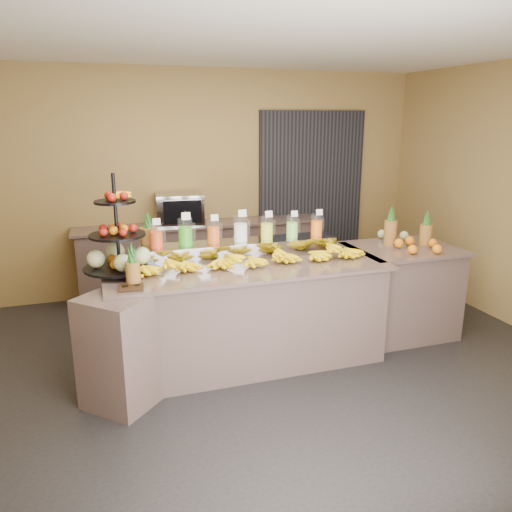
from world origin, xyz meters
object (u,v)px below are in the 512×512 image
right_fruit_pile (412,240)px  oven_warmer (180,209)px  condiment_caddy (131,288)px  banana_heap (252,256)px  pitcher_tray (241,249)px  fruit_stand (123,248)px

right_fruit_pile → oven_warmer: size_ratio=0.87×
condiment_caddy → right_fruit_pile: bearing=8.6°
banana_heap → condiment_caddy: banana_heap is taller
oven_warmer → banana_heap: bearing=-76.0°
right_fruit_pile → oven_warmer: 2.77m
pitcher_tray → banana_heap: bearing=-87.1°
banana_heap → right_fruit_pile: size_ratio=4.36×
pitcher_tray → fruit_stand: bearing=-170.8°
pitcher_tray → oven_warmer: bearing=99.7°
oven_warmer → condiment_caddy: bearing=-103.4°
right_fruit_pile → condiment_caddy: bearing=-171.4°
pitcher_tray → condiment_caddy: pitcher_tray is taller
oven_warmer → fruit_stand: bearing=-108.1°
fruit_stand → condiment_caddy: fruit_stand is taller
fruit_stand → banana_heap: bearing=13.3°
condiment_caddy → oven_warmer: (0.78, 2.32, 0.17)m
condiment_caddy → oven_warmer: bearing=71.4°
condiment_caddy → right_fruit_pile: right_fruit_pile is taller
condiment_caddy → right_fruit_pile: 2.84m
condiment_caddy → banana_heap: bearing=18.3°
fruit_stand → condiment_caddy: (0.02, -0.47, -0.20)m
right_fruit_pile → oven_warmer: bearing=137.0°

